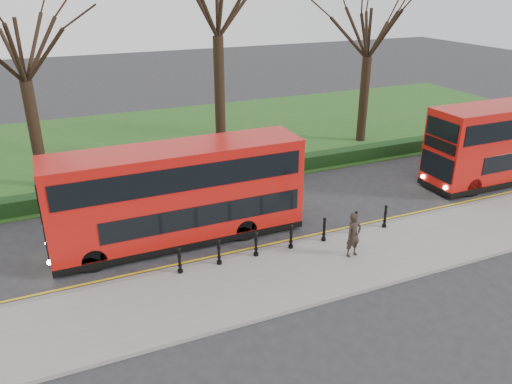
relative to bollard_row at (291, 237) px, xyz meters
name	(u,v)px	position (x,y,z in m)	size (l,w,h in m)	color
ground	(258,240)	(-0.86, 1.35, -0.65)	(120.00, 120.00, 0.00)	#28282B
pavement	(290,274)	(-0.86, -1.65, -0.58)	(60.00, 4.00, 0.15)	gray
kerb	(268,250)	(-0.86, 0.35, -0.58)	(60.00, 0.25, 0.16)	slate
grass_verge	(168,141)	(-0.86, 16.35, -0.62)	(60.00, 18.00, 0.06)	#25511B
hedge	(207,177)	(-0.86, 8.15, -0.25)	(60.00, 0.90, 0.80)	black
yellow_line_outer	(265,248)	(-0.86, 0.65, -0.64)	(60.00, 0.10, 0.01)	yellow
yellow_line_inner	(263,245)	(-0.86, 0.85, -0.64)	(60.00, 0.10, 0.01)	yellow
tree_left	(19,43)	(-8.86, 11.35, 6.71)	(6.49, 6.49, 10.13)	black
tree_right	(370,27)	(11.14, 11.35, 6.70)	(6.47, 6.47, 10.12)	black
bollard_row	(291,237)	(0.00, 0.00, 0.00)	(9.34, 0.15, 1.00)	black
bus_lead	(178,195)	(-3.82, 2.65, 1.42)	(10.31, 2.37, 4.10)	#B8130E
pedestrian	(354,235)	(1.94, -1.49, 0.41)	(0.66, 0.43, 1.81)	#2B221B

